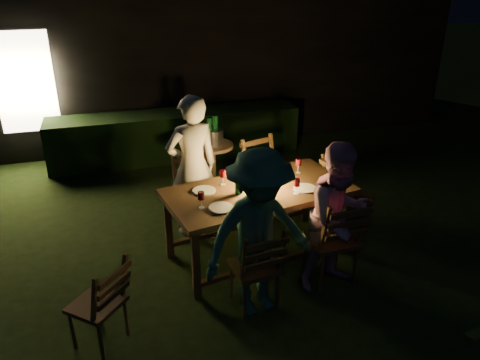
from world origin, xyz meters
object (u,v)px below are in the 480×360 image
object	(u,v)px
bottle_table	(238,182)
bottle_bucket_a	(210,135)
person_opp_left	(259,235)
side_table	(213,150)
person_house_side	(192,167)
lantern	(261,173)
bottle_bucket_b	(215,132)
person_opp_right	(339,218)
chair_far_right	(266,193)
chair_far_left	(196,211)
ice_bucket	(213,137)
dining_table	(259,196)
chair_end	(345,208)
chair_spare	(100,318)
chair_near_left	(255,280)
chair_near_right	(332,254)

from	to	relation	value
bottle_table	bottle_bucket_a	world-z (taller)	bottle_table
person_opp_left	side_table	xyz separation A→B (m)	(0.17, 2.56, -0.15)
person_house_side	lantern	xyz separation A→B (m)	(0.63, -0.67, 0.12)
bottle_bucket_b	person_opp_right	bearing A→B (deg)	-74.78
bottle_table	bottle_bucket_a	xyz separation A→B (m)	(0.07, 1.68, -0.04)
chair_far_right	bottle_bucket_a	bearing A→B (deg)	-70.25
chair_far_left	side_table	world-z (taller)	chair_far_left
person_house_side	ice_bucket	size ratio (longest dim) A/B	5.82
chair_far_left	lantern	bearing A→B (deg)	131.05
person_opp_left	lantern	size ratio (longest dim) A/B	4.73
chair_far_right	ice_bucket	world-z (taller)	chair_far_right
dining_table	chair_far_left	xyz separation A→B (m)	(-0.58, 0.68, -0.45)
chair_far_left	side_table	size ratio (longest dim) A/B	1.29
chair_end	bottle_bucket_b	distance (m)	2.06
ice_bucket	chair_end	bearing A→B (deg)	-47.46
bottle_bucket_b	chair_spare	bearing A→B (deg)	-122.23
chair_end	bottle_bucket_a	world-z (taller)	bottle_bucket_a
lantern	ice_bucket	world-z (taller)	lantern
chair_far_right	lantern	xyz separation A→B (m)	(-0.36, -0.80, 0.67)
bottle_table	side_table	xyz separation A→B (m)	(0.12, 1.72, -0.29)
chair_spare	person_opp_left	world-z (taller)	person_opp_left
chair_spare	bottle_table	xyz separation A→B (m)	(1.50, 0.90, 0.70)
chair_near_left	person_house_side	size ratio (longest dim) A/B	0.55
bottle_bucket_b	person_house_side	bearing A→B (deg)	-117.76
person_opp_right	dining_table	bearing A→B (deg)	118.76
chair_far_right	person_opp_left	distance (m)	1.94
person_opp_right	bottle_bucket_a	distance (m)	2.48
dining_table	person_opp_left	distance (m)	0.94
person_house_side	bottle_table	xyz separation A→B (m)	(0.34, -0.77, 0.10)
chair_near_left	chair_near_right	bearing A→B (deg)	3.46
person_opp_left	bottle_bucket_a	xyz separation A→B (m)	(0.12, 2.52, 0.11)
chair_near_left	chair_far_right	world-z (taller)	chair_far_right
side_table	bottle_bucket_a	world-z (taller)	bottle_bucket_a
side_table	chair_far_left	bearing A→B (deg)	-114.72
person_opp_right	chair_far_left	bearing A→B (deg)	119.44
chair_near_right	chair_near_left	bearing A→B (deg)	-172.86
lantern	bottle_bucket_b	xyz separation A→B (m)	(-0.11, 1.65, -0.06)
person_opp_left	chair_far_left	bearing A→B (deg)	89.92
chair_far_left	person_opp_right	size ratio (longest dim) A/B	0.64
lantern	bottle_bucket_b	size ratio (longest dim) A/B	1.09
person_house_side	chair_near_right	bearing A→B (deg)	119.40
chair_end	person_opp_right	distance (m)	1.22
chair_end	bottle_bucket_a	size ratio (longest dim) A/B	3.26
chair_near_left	bottle_table	bearing A→B (deg)	78.96
chair_end	lantern	world-z (taller)	lantern
bottle_table	person_opp_left	bearing A→B (deg)	-93.31
chair_far_right	bottle_table	size ratio (longest dim) A/B	3.84
chair_far_right	person_opp_left	world-z (taller)	person_opp_left
bottle_bucket_a	chair_near_right	bearing A→B (deg)	-71.97
person_opp_right	bottle_bucket_b	world-z (taller)	person_opp_right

